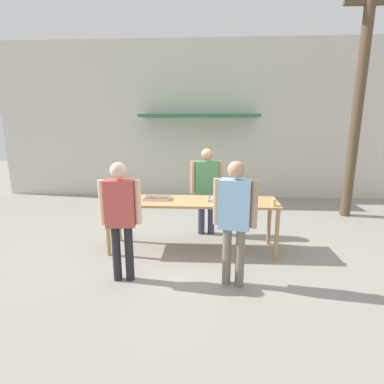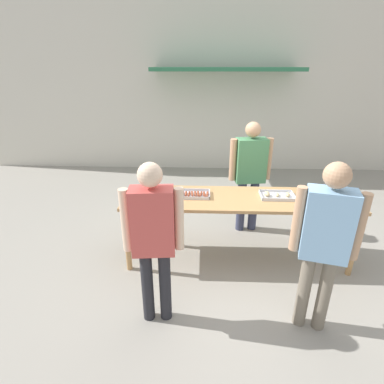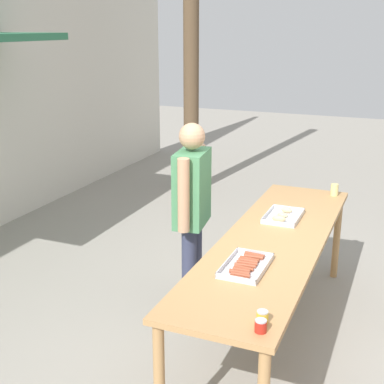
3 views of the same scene
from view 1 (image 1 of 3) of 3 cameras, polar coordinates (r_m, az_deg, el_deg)
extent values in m
plane|color=gray|center=(5.49, 0.00, -10.83)|extent=(24.00, 24.00, 0.00)
cube|color=beige|center=(9.01, 1.52, 13.29)|extent=(12.00, 0.12, 4.50)
cube|color=#2D704C|center=(8.46, 1.41, 14.31)|extent=(3.20, 1.00, 0.08)
cube|color=tan|center=(5.19, 0.00, -1.83)|extent=(2.95, 0.77, 0.04)
cylinder|color=tan|center=(5.30, -15.76, -7.18)|extent=(0.07, 0.07, 0.87)
cylinder|color=tan|center=(5.14, 15.84, -7.83)|extent=(0.07, 0.07, 0.87)
cylinder|color=tan|center=(5.88, -13.74, -5.04)|extent=(0.07, 0.07, 0.87)
cylinder|color=tan|center=(5.74, 14.49, -5.54)|extent=(0.07, 0.07, 0.87)
cube|color=silver|center=(5.29, -6.53, -1.35)|extent=(0.47, 0.28, 0.01)
cube|color=silver|center=(5.16, -6.79, -1.50)|extent=(0.47, 0.01, 0.03)
cube|color=silver|center=(5.42, -6.29, -0.77)|extent=(0.47, 0.01, 0.03)
cube|color=silver|center=(5.33, -8.96, -1.08)|extent=(0.01, 0.28, 0.03)
cube|color=silver|center=(5.26, -4.08, -1.17)|extent=(0.01, 0.28, 0.03)
cylinder|color=brown|center=(5.32, -8.59, -1.18)|extent=(0.03, 0.12, 0.02)
cylinder|color=brown|center=(5.31, -8.18, -1.17)|extent=(0.03, 0.13, 0.03)
cylinder|color=brown|center=(5.32, -7.81, -1.11)|extent=(0.03, 0.14, 0.03)
cylinder|color=brown|center=(5.31, -7.36, -1.13)|extent=(0.03, 0.12, 0.03)
cylinder|color=brown|center=(5.30, -6.96, -1.17)|extent=(0.03, 0.14, 0.03)
cylinder|color=brown|center=(5.30, -6.50, -1.16)|extent=(0.04, 0.15, 0.02)
cylinder|color=brown|center=(5.29, -6.07, -1.17)|extent=(0.04, 0.15, 0.03)
cylinder|color=brown|center=(5.28, -5.67, -1.15)|extent=(0.04, 0.14, 0.03)
cylinder|color=brown|center=(5.28, -5.28, -1.18)|extent=(0.04, 0.15, 0.02)
cylinder|color=brown|center=(5.26, -4.84, -1.20)|extent=(0.04, 0.14, 0.03)
cylinder|color=brown|center=(5.26, -4.43, -1.21)|extent=(0.04, 0.15, 0.03)
cube|color=silver|center=(5.22, 5.43, -1.53)|extent=(0.43, 0.29, 0.01)
cube|color=silver|center=(5.08, 5.49, -1.70)|extent=(0.43, 0.01, 0.03)
cube|color=silver|center=(5.35, 5.38, -0.92)|extent=(0.43, 0.01, 0.03)
cube|color=silver|center=(5.21, 3.11, -1.27)|extent=(0.01, 0.29, 0.03)
cube|color=silver|center=(5.23, 7.75, -1.33)|extent=(0.01, 0.29, 0.03)
ellipsoid|color=#D6B77F|center=(5.22, 3.99, -1.14)|extent=(0.07, 0.12, 0.06)
ellipsoid|color=#D6B77F|center=(5.22, 5.43, -1.25)|extent=(0.06, 0.10, 0.04)
ellipsoid|color=#D6B77F|center=(5.22, 6.88, -1.23)|extent=(0.08, 0.11, 0.05)
cylinder|color=#B22319|center=(5.17, -15.21, -1.76)|extent=(0.07, 0.07, 0.06)
cylinder|color=#B2B2B7|center=(5.16, -15.23, -1.37)|extent=(0.07, 0.07, 0.01)
cylinder|color=gold|center=(5.16, -14.14, -1.74)|extent=(0.07, 0.07, 0.06)
cylinder|color=#B2B2B7|center=(5.15, -14.16, -1.35)|extent=(0.07, 0.07, 0.01)
cylinder|color=#DBC67A|center=(5.02, 15.28, -1.94)|extent=(0.08, 0.08, 0.11)
cylinder|color=#333851|center=(6.08, 1.79, -4.23)|extent=(0.13, 0.13, 0.83)
cylinder|color=#333851|center=(6.10, 3.66, -4.18)|extent=(0.13, 0.13, 0.83)
cube|color=#478456|center=(5.91, 2.81, 2.72)|extent=(0.47, 0.30, 0.66)
sphere|color=tan|center=(5.84, 2.86, 7.17)|extent=(0.23, 0.23, 0.23)
cylinder|color=tan|center=(5.88, 0.18, 2.85)|extent=(0.10, 0.10, 0.63)
cylinder|color=tan|center=(5.94, 5.41, 2.91)|extent=(0.10, 0.10, 0.63)
cylinder|color=#232328|center=(4.45, -11.87, -11.31)|extent=(0.12, 0.12, 0.82)
cylinder|color=#232328|center=(4.48, -14.17, -11.24)|extent=(0.12, 0.12, 0.82)
cube|color=#C64C47|center=(4.22, -13.54, -2.10)|extent=(0.42, 0.25, 0.65)
sphere|color=beige|center=(4.12, -13.88, 4.01)|extent=(0.22, 0.22, 0.22)
cylinder|color=beige|center=(4.17, -10.27, -1.88)|extent=(0.09, 0.09, 0.62)
cylinder|color=beige|center=(4.27, -16.76, -1.89)|extent=(0.09, 0.09, 0.62)
cylinder|color=#756B5B|center=(4.26, 9.12, -12.24)|extent=(0.12, 0.12, 0.84)
cylinder|color=#756B5B|center=(4.28, 6.62, -11.98)|extent=(0.12, 0.12, 0.84)
cube|color=#84B2DB|center=(4.01, 8.20, -2.33)|extent=(0.45, 0.32, 0.67)
sphere|color=tan|center=(3.91, 8.42, 4.24)|extent=(0.23, 0.23, 0.23)
cylinder|color=tan|center=(3.97, 11.79, -2.37)|extent=(0.09, 0.09, 0.63)
cylinder|color=tan|center=(4.05, 4.70, -1.82)|extent=(0.09, 0.09, 0.63)
cylinder|color=brown|center=(7.99, 29.09, 14.67)|extent=(0.23, 0.23, 5.33)
cube|color=brown|center=(8.35, 30.85, 28.59)|extent=(1.10, 0.10, 0.10)
camera|label=2|loc=(1.68, -25.13, 20.00)|focal=28.00mm
camera|label=3|loc=(5.83, -43.34, 12.48)|focal=50.00mm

